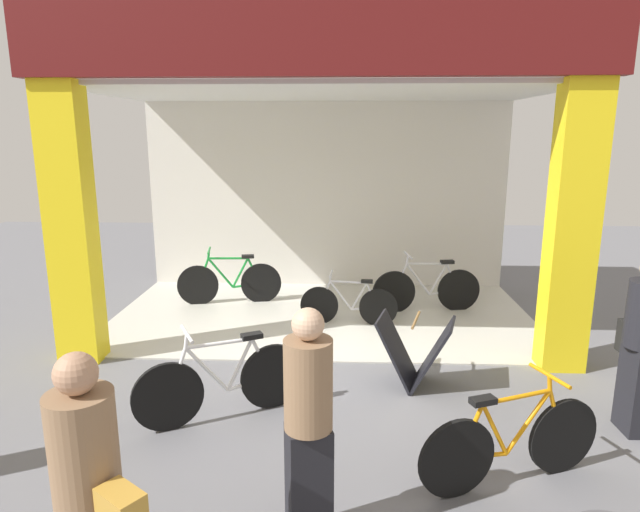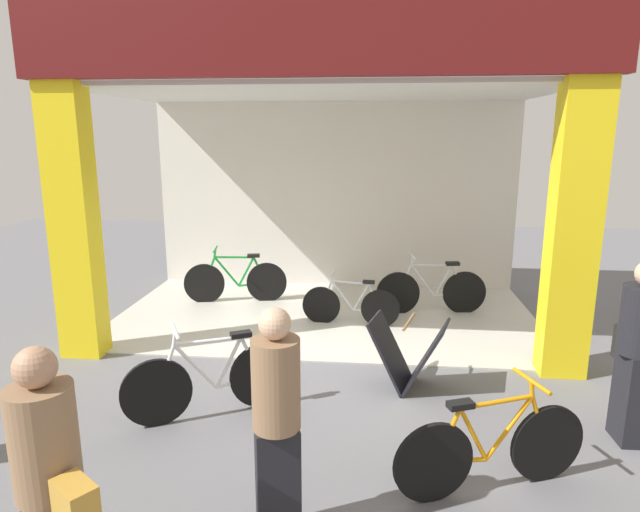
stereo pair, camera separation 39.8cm
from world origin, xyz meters
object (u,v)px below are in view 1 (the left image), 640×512
Objects in this scene: bicycle_parked_0 at (223,382)px; pedestrian_3 at (90,492)px; bicycle_inside_0 at (349,304)px; bicycle_inside_2 at (230,282)px; sandwich_board_sign at (415,352)px; bicycle_inside_1 at (427,289)px; pedestrian_0 at (308,425)px; bicycle_parked_1 at (511,443)px.

pedestrian_3 is at bearing -94.68° from bicycle_parked_0.
bicycle_inside_2 is at bearing 154.63° from bicycle_inside_0.
bicycle_parked_0 is at bearing -157.90° from sandwich_board_sign.
bicycle_inside_0 is 0.85× the size of pedestrian_3.
pedestrian_0 reaches higher than bicycle_inside_1.
pedestrian_3 is at bearing -124.44° from sandwich_board_sign.
bicycle_inside_1 is 1.01× the size of pedestrian_0.
pedestrian_0 is at bearing -72.80° from bicycle_inside_2.
bicycle_inside_2 is 5.62m from bicycle_parked_1.
bicycle_inside_0 is at bearing 110.08° from sandwich_board_sign.
bicycle_inside_0 is 3.89m from bicycle_parked_1.
bicycle_parked_0 reaches higher than sandwich_board_sign.
bicycle_parked_1 reaches higher than sandwich_board_sign.
bicycle_inside_1 reaches higher than sandwich_board_sign.
bicycle_inside_1 is at bearing 78.76° from sandwich_board_sign.
bicycle_parked_0 is 0.92× the size of pedestrian_0.
pedestrian_3 is (-0.19, -2.36, 0.49)m from bicycle_parked_0.
bicycle_inside_0 is 4.40m from pedestrian_0.
bicycle_inside_1 is 1.02× the size of bicycle_inside_2.
pedestrian_0 reaches higher than pedestrian_3.
bicycle_parked_0 is 1.92m from pedestrian_0.
bicycle_inside_1 is 4.21m from bicycle_parked_0.
bicycle_parked_0 is 2.42m from pedestrian_3.
pedestrian_0 reaches higher than sandwich_board_sign.
bicycle_parked_0 is (-2.49, -3.39, 0.00)m from bicycle_inside_1.
bicycle_inside_2 is at bearing 175.02° from bicycle_inside_1.
bicycle_parked_1 is at bearing -89.51° from bicycle_inside_1.
bicycle_inside_1 is at bearing 72.85° from pedestrian_0.
pedestrian_0 is at bearing -59.39° from bicycle_parked_0.
bicycle_parked_0 is at bearing 159.66° from bicycle_parked_1.
sandwich_board_sign is 0.56× the size of pedestrian_3.
sandwich_board_sign is (1.97, 0.80, 0.01)m from bicycle_parked_0.
sandwich_board_sign is at bearing 55.56° from pedestrian_3.
pedestrian_3 is at bearing -152.38° from bicycle_parked_1.
bicycle_inside_0 is 3.02m from bicycle_parked_0.
bicycle_inside_1 is 5.25m from pedestrian_0.
pedestrian_0 is (-0.32, -4.35, 0.55)m from bicycle_inside_0.
bicycle_parked_1 is (3.21, -4.61, -0.01)m from bicycle_inside_2.
bicycle_inside_0 is at bearing -152.20° from bicycle_inside_1.
pedestrian_0 reaches higher than bicycle_parked_0.
bicycle_inside_2 is 3.73m from bicycle_parked_0.
bicycle_inside_0 is 0.85× the size of bicycle_inside_2.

